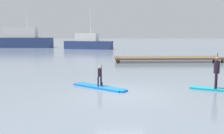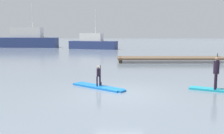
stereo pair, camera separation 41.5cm
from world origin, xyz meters
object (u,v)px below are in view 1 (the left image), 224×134
at_px(paddleboard_near, 100,87).
at_px(paddler_child_solo, 100,75).
at_px(paddleboard_far, 222,90).
at_px(paddler_adult, 217,70).
at_px(fishing_boat_white_large, 19,40).
at_px(fishing_boat_green_midground, 88,43).

xyz_separation_m(paddleboard_near, paddler_child_solo, (0.01, 0.01, 0.65)).
bearing_deg(paddleboard_far, paddleboard_near, 171.85).
bearing_deg(paddler_child_solo, paddleboard_near, -139.62).
height_order(paddler_child_solo, paddler_adult, paddler_adult).
bearing_deg(paddleboard_near, paddler_adult, -7.14).
bearing_deg(paddleboard_near, paddleboard_far, -8.15).
height_order(paddler_child_solo, fishing_boat_white_large, fishing_boat_white_large).
bearing_deg(paddler_adult, fishing_boat_white_large, 119.83).
xyz_separation_m(paddleboard_near, paddler_adult, (5.84, -0.73, 0.97)).
bearing_deg(fishing_boat_green_midground, paddler_adult, -76.04).
xyz_separation_m(paddleboard_far, paddler_adult, (-0.26, 0.14, 0.97)).
relative_size(paddler_adult, fishing_boat_white_large, 0.13).
xyz_separation_m(paddler_child_solo, paddleboard_far, (6.09, -0.88, -0.65)).
height_order(paddleboard_far, paddler_adult, paddler_adult).
bearing_deg(paddleboard_near, fishing_boat_green_midground, 94.35).
relative_size(paddler_child_solo, fishing_boat_green_midground, 0.12).
xyz_separation_m(paddleboard_near, paddleboard_far, (6.10, -0.87, -0.00)).
bearing_deg(paddler_adult, fishing_boat_green_midground, 103.96).
bearing_deg(paddler_child_solo, fishing_boat_white_large, 113.22).
distance_m(paddleboard_near, paddler_adult, 5.96).
bearing_deg(fishing_boat_white_large, paddleboard_far, -59.98).
height_order(paddler_child_solo, paddleboard_far, paddler_child_solo).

